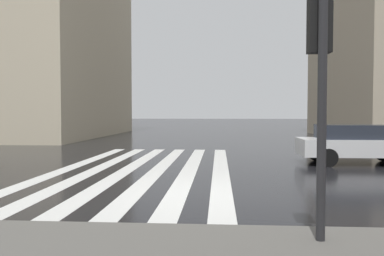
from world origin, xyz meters
name	(u,v)px	position (x,y,z in m)	size (l,w,h in m)	color
ground_plane	(199,193)	(0.00, 0.00, 0.00)	(220.00, 220.00, 0.00)	black
zebra_crossing	(145,168)	(4.00, 1.99, 0.00)	(13.00, 5.50, 0.01)	silver
traffic_signal_post	(320,58)	(-3.52, -1.79, 2.56)	(0.44, 0.30, 3.33)	#232326
car_white	(357,143)	(5.50, -5.36, 0.76)	(1.85, 4.10, 1.41)	silver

